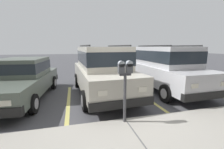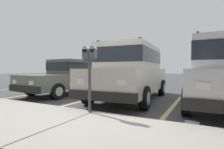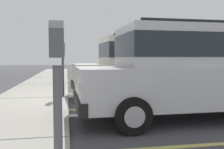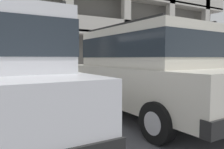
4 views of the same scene
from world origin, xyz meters
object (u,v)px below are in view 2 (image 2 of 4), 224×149
object	(u,v)px
red_sedan	(224,70)
parking_meter_near	(90,63)
dark_hatchback	(71,76)
silver_suv	(131,70)

from	to	relation	value
red_sedan	parking_meter_near	world-z (taller)	red_sedan
red_sedan	parking_meter_near	xyz separation A→B (m)	(2.86, 2.69, 0.17)
dark_hatchback	parking_meter_near	size ratio (longest dim) A/B	3.01
red_sedan	silver_suv	bearing A→B (deg)	-1.35
silver_suv	dark_hatchback	bearing A→B (deg)	-7.26
silver_suv	dark_hatchback	world-z (taller)	silver_suv
red_sedan	dark_hatchback	xyz separation A→B (m)	(5.94, -0.22, -0.27)
parking_meter_near	red_sedan	bearing A→B (deg)	-136.73
silver_suv	parking_meter_near	world-z (taller)	silver_suv
dark_hatchback	parking_meter_near	distance (m)	4.26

